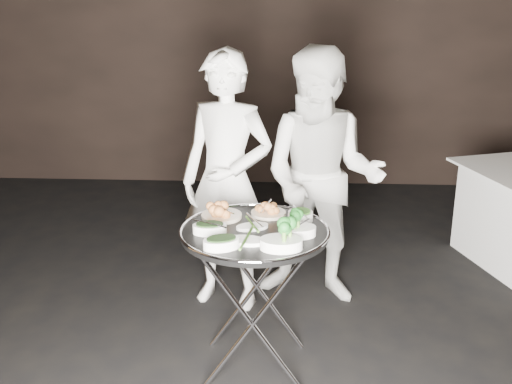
{
  "coord_description": "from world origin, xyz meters",
  "views": [
    {
      "loc": [
        0.23,
        -2.65,
        2.03
      ],
      "look_at": [
        0.07,
        0.45,
        0.95
      ],
      "focal_mm": 45.0,
      "sensor_mm": 36.0,
      "label": 1
    }
  ],
  "objects_px": {
    "tray_stand": "(255,295)",
    "waiter_left": "(227,182)",
    "serving_tray": "(254,232)",
    "waiter_right": "(322,179)"
  },
  "relations": [
    {
      "from": "waiter_left",
      "to": "waiter_right",
      "type": "relative_size",
      "value": 1.0
    },
    {
      "from": "waiter_right",
      "to": "serving_tray",
      "type": "bearing_deg",
      "value": -101.64
    },
    {
      "from": "waiter_right",
      "to": "waiter_left",
      "type": "bearing_deg",
      "value": -158.28
    },
    {
      "from": "tray_stand",
      "to": "waiter_left",
      "type": "bearing_deg",
      "value": 105.8
    },
    {
      "from": "waiter_left",
      "to": "waiter_right",
      "type": "distance_m",
      "value": 0.59
    },
    {
      "from": "serving_tray",
      "to": "tray_stand",
      "type": "bearing_deg",
      "value": -90.0
    },
    {
      "from": "serving_tray",
      "to": "waiter_left",
      "type": "bearing_deg",
      "value": 105.8
    },
    {
      "from": "serving_tray",
      "to": "waiter_right",
      "type": "height_order",
      "value": "waiter_right"
    },
    {
      "from": "tray_stand",
      "to": "waiter_right",
      "type": "distance_m",
      "value": 0.98
    },
    {
      "from": "serving_tray",
      "to": "waiter_right",
      "type": "distance_m",
      "value": 0.91
    }
  ]
}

